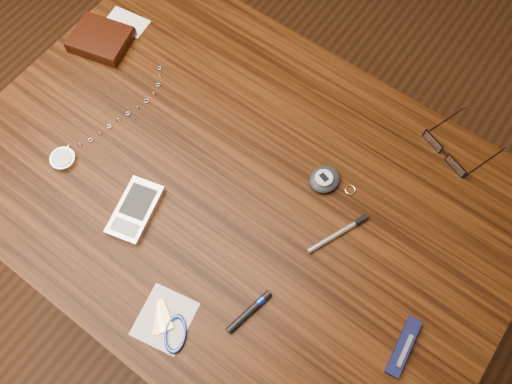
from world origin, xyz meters
TOP-DOWN VIEW (x-y plane):
  - ground at (0.00, 0.00)m, footprint 3.80×3.80m
  - desk at (0.00, 0.00)m, footprint 1.00×0.70m
  - wallet_and_card at (-0.42, 0.09)m, footprint 0.13×0.16m
  - eyeglasses at (0.27, 0.28)m, footprint 0.14×0.14m
  - gold_ring at (0.17, 0.11)m, footprint 0.02×0.02m
  - pocket_watch at (-0.29, -0.14)m, footprint 0.07×0.29m
  - pda_phone at (-0.12, -0.15)m, footprint 0.09×0.13m
  - pedometer at (0.12, 0.10)m, footprint 0.07×0.07m
  - notepad_keys at (0.06, -0.26)m, footprint 0.11×0.11m
  - pocket_knife at (0.38, -0.07)m, footprint 0.03×0.10m
  - silver_pen at (0.20, 0.04)m, footprint 0.06×0.12m
  - black_blue_pen at (0.15, -0.17)m, footprint 0.03×0.09m

SIDE VIEW (x-z plane):
  - ground at x=0.00m, z-range 0.00..0.00m
  - desk at x=0.00m, z-range 0.27..1.02m
  - gold_ring at x=0.17m, z-range 0.75..0.75m
  - notepad_keys at x=0.06m, z-range 0.75..0.76m
  - silver_pen at x=0.20m, z-range 0.75..0.76m
  - pocket_watch at x=-0.29m, z-range 0.75..0.76m
  - pocket_knife at x=0.38m, z-range 0.75..0.76m
  - black_blue_pen at x=0.15m, z-range 0.75..0.76m
  - pda_phone at x=-0.12m, z-range 0.75..0.77m
  - pedometer at x=0.12m, z-range 0.75..0.77m
  - eyeglasses at x=0.27m, z-range 0.75..0.77m
  - wallet_and_card at x=-0.42m, z-range 0.75..0.77m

